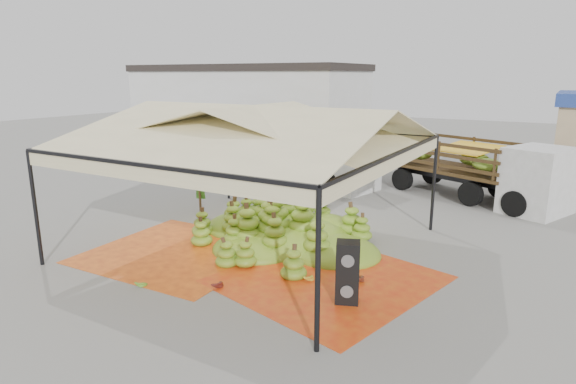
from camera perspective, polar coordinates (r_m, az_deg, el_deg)
The scene contains 17 objects.
ground at distance 14.03m, azimuth -3.82°, elevation -6.33°, with size 90.00×90.00×0.00m, color slate.
canopy_tent at distance 13.26m, azimuth -4.05°, elevation 7.19°, with size 8.10×8.10×4.00m.
building_white at distance 30.45m, azimuth -4.80°, elevation 9.74°, with size 14.30×6.30×5.40m.
tarp_left at distance 13.83m, azimuth -12.66°, elevation -6.92°, with size 4.62×4.40×0.01m, color orange.
tarp_right at distance 11.83m, azimuth 4.78°, elevation -10.25°, with size 4.41×4.63×0.01m, color #CC5A13.
banana_heap at distance 14.10m, azimuth 0.17°, elevation -3.30°, with size 6.27×5.15×1.34m, color #5C861B.
hand_yellow_a at distance 11.74m, azimuth 2.24°, elevation -9.89°, with size 0.45×0.37×0.20m, color gold.
hand_yellow_b at distance 12.97m, azimuth -7.88°, elevation -7.72°, with size 0.38×0.31×0.17m, color gold.
hand_red_a at distance 11.49m, azimuth -8.67°, elevation -10.54°, with size 0.49×0.40×0.22m, color #591E14.
hand_red_b at distance 11.76m, azimuth 8.07°, elevation -9.93°, with size 0.49×0.40×0.22m, color #582814.
hand_green at distance 11.95m, azimuth -17.03°, elevation -10.16°, with size 0.37×0.31×0.17m, color #347117.
hanging_bunches at distance 11.51m, azimuth -4.02°, elevation 2.76°, with size 1.74×0.24×0.20m.
speaker_stack at distance 10.50m, azimuth 7.07°, elevation -9.43°, with size 0.63×0.59×1.38m.
banana_leaves at distance 17.04m, azimuth -10.58°, elevation -2.89°, with size 0.96×1.36×3.70m, color #327A20, non-canonical shape.
vendor at distance 19.15m, azimuth 2.52°, elevation 1.89°, with size 0.64×0.42×1.76m, color gray.
truck_left at distance 21.66m, azimuth 2.85°, elevation 4.65°, with size 6.93×3.74×2.26m.
truck_right at distance 20.09m, azimuth 21.96°, elevation 3.11°, with size 7.20×4.80×2.35m.
Camera 1 is at (7.43, -10.89, 4.80)m, focal length 30.00 mm.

